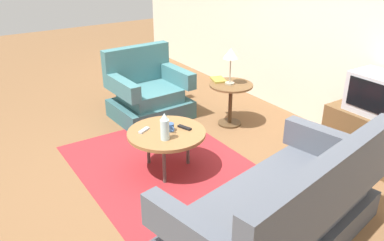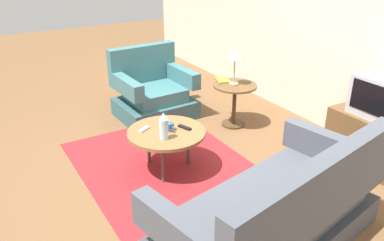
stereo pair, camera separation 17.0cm
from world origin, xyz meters
name	(u,v)px [view 1 (the left image)]	position (x,y,z in m)	size (l,w,h in m)	color
ground_plane	(180,171)	(0.00, 0.00, 0.00)	(16.00, 16.00, 0.00)	brown
back_wall	(334,21)	(0.00, 2.21, 1.35)	(9.00, 0.12, 2.70)	beige
area_rug	(168,169)	(-0.11, -0.09, 0.00)	(2.31, 1.71, 0.00)	maroon
armchair	(148,94)	(-1.49, 0.41, 0.31)	(0.85, 1.01, 0.93)	#325C60
couch	(281,213)	(1.38, 0.07, 0.30)	(1.29, 2.04, 0.95)	#3E424B
coffee_table	(167,134)	(-0.11, -0.09, 0.42)	(0.81, 0.81, 0.45)	olive
side_table	(231,95)	(-0.64, 1.18, 0.41)	(0.56, 0.56, 0.56)	brown
tv_stand	(369,137)	(0.93, 1.86, 0.28)	(0.89, 0.52, 0.57)	brown
television	(378,94)	(0.93, 1.87, 0.78)	(0.55, 0.41, 0.43)	#B7B7BC
table_lamp	(231,55)	(-0.66, 1.16, 0.94)	(0.19, 0.19, 0.46)	#9E937A
vase	(165,127)	(0.04, -0.19, 0.59)	(0.09, 0.09, 0.28)	silver
mug	(170,127)	(-0.10, -0.05, 0.49)	(0.13, 0.08, 0.08)	#335184
tv_remote_dark	(185,128)	(-0.07, 0.10, 0.46)	(0.16, 0.09, 0.02)	black
tv_remote_silver	(144,130)	(-0.24, -0.28, 0.46)	(0.10, 0.15, 0.02)	#B2B2B7
book	(218,80)	(-0.85, 1.13, 0.57)	(0.28, 0.23, 0.02)	olive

